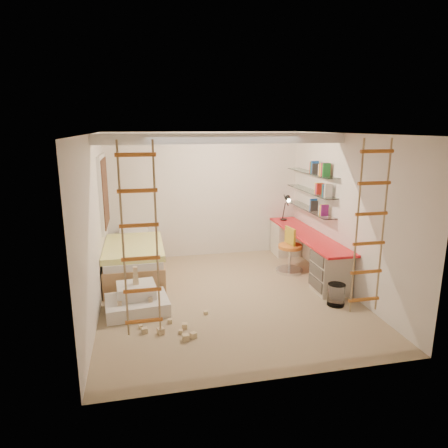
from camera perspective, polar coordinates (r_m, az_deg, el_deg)
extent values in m
plane|color=tan|center=(6.63, 0.55, -10.32)|extent=(4.50, 4.50, 0.00)
cube|color=white|center=(6.34, 0.00, 12.11)|extent=(4.00, 0.18, 0.16)
cube|color=white|center=(7.52, -16.89, 4.35)|extent=(0.06, 1.15, 1.35)
cube|color=#4C2D1E|center=(7.51, -16.58, 4.37)|extent=(0.02, 1.00, 1.20)
cylinder|color=white|center=(6.51, 15.73, -9.69)|extent=(0.27, 0.27, 0.34)
cube|color=red|center=(7.65, 11.85, -1.48)|extent=(0.55, 2.80, 0.04)
cube|color=beige|center=(8.73, 8.84, -2.01)|extent=(0.52, 0.55, 0.71)
cube|color=beige|center=(6.90, 15.04, -6.62)|extent=(0.52, 0.55, 0.71)
cube|color=#4C4742|center=(6.71, 13.12, -4.80)|extent=(0.02, 0.50, 0.18)
cube|color=#4C4742|center=(6.78, 13.01, -6.57)|extent=(0.02, 0.50, 0.18)
cube|color=#4C4742|center=(6.86, 12.91, -8.29)|extent=(0.02, 0.50, 0.18)
cube|color=white|center=(7.88, 12.13, 2.09)|extent=(0.25, 1.80, 0.01)
cube|color=white|center=(7.82, 12.26, 4.60)|extent=(0.25, 1.80, 0.01)
cube|color=white|center=(7.77, 12.39, 7.15)|extent=(0.25, 1.80, 0.01)
cube|color=#AD7F51|center=(7.55, -12.62, -5.74)|extent=(1.00, 2.00, 0.45)
cube|color=white|center=(7.46, -12.74, -3.68)|extent=(0.95, 1.95, 0.12)
cube|color=#F8FF35|center=(7.29, -12.79, -3.20)|extent=(1.02, 1.60, 0.10)
cube|color=white|center=(8.20, -12.75, -1.22)|extent=(0.55, 0.35, 0.12)
cylinder|color=black|center=(8.65, 8.51, 0.64)|extent=(0.14, 0.14, 0.02)
cylinder|color=black|center=(8.61, 8.56, 1.87)|extent=(0.02, 0.15, 0.36)
cylinder|color=black|center=(8.47, 8.85, 3.39)|extent=(0.02, 0.27, 0.20)
cone|color=black|center=(8.35, 9.16, 3.58)|extent=(0.12, 0.14, 0.15)
cylinder|color=#FFEABF|center=(8.32, 9.25, 3.33)|extent=(0.08, 0.04, 0.08)
cylinder|color=orange|center=(7.63, 9.43, -3.20)|extent=(0.51, 0.51, 0.06)
cube|color=gold|center=(7.60, 9.42, -1.69)|extent=(0.09, 0.34, 0.32)
cylinder|color=silver|center=(7.70, 9.37, -4.80)|extent=(0.06, 0.06, 0.45)
cylinder|color=silver|center=(7.78, 9.30, -6.55)|extent=(0.58, 0.58, 0.05)
cube|color=silver|center=(6.24, -12.32, -11.24)|extent=(0.98, 0.80, 0.20)
cube|color=silver|center=(6.24, -12.42, -9.23)|extent=(0.60, 0.51, 0.20)
cube|color=#CCB284|center=(6.18, -12.49, -8.02)|extent=(0.09, 0.09, 0.08)
cube|color=#CCB284|center=(6.16, -12.52, -7.37)|extent=(0.08, 0.08, 0.07)
cube|color=#CCB284|center=(6.12, -12.57, -6.54)|extent=(0.07, 0.07, 0.12)
cube|color=#CCB284|center=(6.05, -10.46, -10.59)|extent=(0.06, 0.06, 0.06)
cube|color=#CCB284|center=(6.30, -10.17, -9.59)|extent=(0.06, 0.06, 0.06)
cube|color=#CCB284|center=(6.03, -14.70, -10.91)|extent=(0.06, 0.06, 0.06)
cube|color=#CCB284|center=(5.85, -7.73, -13.54)|extent=(0.07, 0.07, 0.07)
cube|color=#CCB284|center=(5.78, -11.83, -14.06)|extent=(0.07, 0.07, 0.07)
cube|color=#CCB284|center=(5.41, -5.51, -15.89)|extent=(0.07, 0.07, 0.07)
cube|color=#CCB284|center=(5.46, -4.40, -15.55)|extent=(0.07, 0.07, 0.07)
cube|color=#CCB284|center=(6.04, -2.64, -12.47)|extent=(0.07, 0.07, 0.07)
cube|color=#CCB284|center=(5.59, -9.04, -14.93)|extent=(0.07, 0.07, 0.07)
cube|color=#CCB284|center=(5.69, -5.64, -14.28)|extent=(0.07, 0.07, 0.07)
cube|color=#CCB284|center=(5.57, -6.21, -14.97)|extent=(0.07, 0.07, 0.07)
cube|color=#CCB284|center=(5.65, -11.28, -14.71)|extent=(0.07, 0.07, 0.07)
cube|color=#8C1E7F|center=(7.86, 12.17, 2.92)|extent=(0.14, 0.46, 0.22)
cube|color=yellow|center=(7.80, 12.30, 5.44)|extent=(0.14, 0.52, 0.22)
cube|color=orange|center=(7.76, 12.43, 8.00)|extent=(0.14, 0.70, 0.22)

